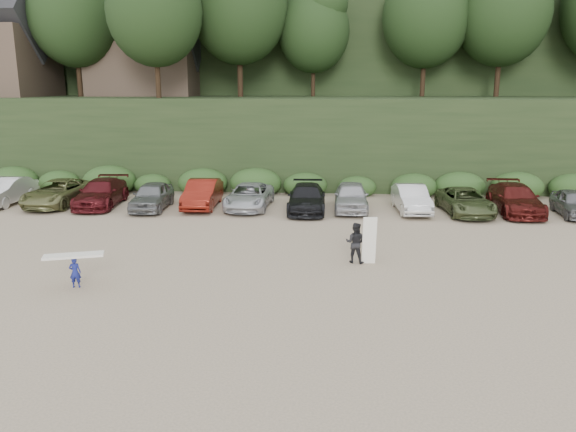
{
  "coord_description": "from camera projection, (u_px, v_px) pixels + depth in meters",
  "views": [
    {
      "loc": [
        2.46,
        -20.88,
        6.98
      ],
      "look_at": [
        0.73,
        3.0,
        1.3
      ],
      "focal_mm": 35.0,
      "sensor_mm": 36.0,
      "label": 1
    }
  ],
  "objects": [
    {
      "name": "adult_surfer",
      "position": [
        357.0,
        242.0,
        22.22
      ],
      "size": [
        1.28,
        0.82,
        1.93
      ],
      "color": "black",
      "rests_on": "ground"
    },
    {
      "name": "child_surfer",
      "position": [
        74.0,
        265.0,
        19.5
      ],
      "size": [
        2.08,
        1.15,
        1.2
      ],
      "color": "navy",
      "rests_on": "ground"
    },
    {
      "name": "parked_cars",
      "position": [
        274.0,
        196.0,
        31.68
      ],
      "size": [
        39.47,
        5.84,
        1.58
      ],
      "color": "#A3A2A7",
      "rests_on": "ground"
    },
    {
      "name": "hillside_backdrop",
      "position": [
        302.0,
        38.0,
        54.35
      ],
      "size": [
        90.0,
        41.5,
        28.0
      ],
      "color": "black",
      "rests_on": "ground"
    },
    {
      "name": "ground",
      "position": [
        264.0,
        265.0,
        22.05
      ],
      "size": [
        120.0,
        120.0,
        0.0
      ],
      "primitive_type": "plane",
      "color": "tan",
      "rests_on": "ground"
    }
  ]
}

